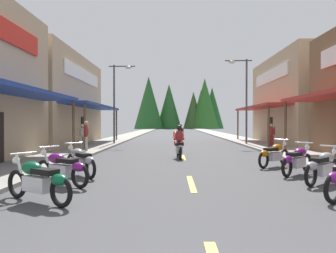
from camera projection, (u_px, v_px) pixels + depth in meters
ground at (177, 138)px, 35.48m from camera, size 9.13×98.30×0.10m
sidewalk_left at (124, 137)px, 35.57m from camera, size 2.72×98.30×0.12m
sidewalk_right at (231, 137)px, 35.40m from camera, size 2.72×98.30×0.12m
centerline_dashes at (177, 136)px, 40.17m from camera, size 0.16×76.21×0.01m
storefront_left_far at (37, 101)px, 24.31m from camera, size 8.77×12.28×6.70m
storefront_right_far at (319, 100)px, 25.56m from camera, size 9.56×11.36×6.89m
streetlamp_left at (118, 93)px, 24.45m from camera, size 1.99×0.30×6.06m
streetlamp_right at (243, 90)px, 23.85m from camera, size 1.99×0.30×6.38m
motorcycle_parked_right_1 at (323, 166)px, 8.88m from camera, size 1.65×1.51×1.04m
motorcycle_parked_right_2 at (297, 160)px, 10.41m from camera, size 1.58×1.59×1.04m
motorcycle_parked_right_3 at (274, 154)px, 12.25m from camera, size 1.65×1.52×1.04m
motorcycle_parked_left_0 at (38, 180)px, 6.77m from camera, size 1.86×1.23×1.04m
motorcycle_parked_left_1 at (62, 167)px, 8.65m from camera, size 1.85×1.25×1.04m
motorcycle_parked_left_2 at (81, 161)px, 10.18m from camera, size 1.44×1.72×1.04m
rider_cruising_lead at (179, 144)px, 15.26m from camera, size 0.60×2.14×1.57m
rider_cruising_trailing at (180, 135)px, 26.07m from camera, size 0.60×2.14×1.57m
pedestrian_by_shop at (82, 135)px, 19.61m from camera, size 0.49×0.42×1.60m
pedestrian_browsing at (86, 134)px, 17.87m from camera, size 0.32×0.56×1.77m
pedestrian_waiting at (272, 134)px, 21.21m from camera, size 0.41×0.49×1.63m
treeline_backdrop at (179, 106)px, 85.11m from camera, size 24.01×12.92×13.63m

